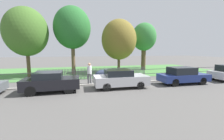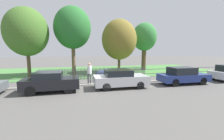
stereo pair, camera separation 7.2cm
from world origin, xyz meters
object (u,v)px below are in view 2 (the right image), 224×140
(parked_car_navy_estate, at_px, (120,78))
(tree_far_left, at_px, (144,37))
(parked_car_black_saloon, at_px, (51,81))
(covered_motorcycle, at_px, (105,74))
(pedestrian_near_fence, at_px, (89,72))
(tree_behind_motorcycle, at_px, (73,28))
(parked_car_red_compact, at_px, (183,76))
(tree_nearest_kerb, at_px, (27,32))
(tree_mid_park, at_px, (119,40))

(parked_car_navy_estate, height_order, tree_far_left, tree_far_left)
(parked_car_black_saloon, distance_m, parked_car_navy_estate, 4.99)
(parked_car_navy_estate, distance_m, covered_motorcycle, 2.99)
(parked_car_navy_estate, xyz_separation_m, pedestrian_near_fence, (-2.17, 1.85, 0.31))
(parked_car_black_saloon, distance_m, covered_motorcycle, 5.26)
(tree_behind_motorcycle, bearing_deg, covered_motorcycle, -58.86)
(parked_car_red_compact, distance_m, tree_nearest_kerb, 16.03)
(tree_nearest_kerb, distance_m, tree_mid_park, 10.51)
(covered_motorcycle, height_order, tree_mid_park, tree_mid_park)
(parked_car_navy_estate, height_order, tree_nearest_kerb, tree_nearest_kerb)
(parked_car_black_saloon, bearing_deg, pedestrian_near_fence, 33.09)
(parked_car_red_compact, bearing_deg, tree_nearest_kerb, 153.98)
(covered_motorcycle, xyz_separation_m, tree_far_left, (7.16, 6.61, 4.07))
(parked_car_navy_estate, bearing_deg, pedestrian_near_fence, 140.65)
(parked_car_navy_estate, relative_size, tree_nearest_kerb, 0.56)
(parked_car_black_saloon, bearing_deg, tree_mid_park, 47.19)
(tree_mid_park, bearing_deg, parked_car_navy_estate, -105.89)
(pedestrian_near_fence, bearing_deg, tree_far_left, 87.15)
(parked_car_navy_estate, relative_size, pedestrian_near_fence, 2.28)
(parked_car_navy_estate, bearing_deg, parked_car_red_compact, 0.34)
(parked_car_black_saloon, height_order, tree_mid_park, tree_mid_park)
(covered_motorcycle, bearing_deg, tree_mid_park, 58.76)
(parked_car_red_compact, bearing_deg, parked_car_black_saloon, -179.37)
(tree_behind_motorcycle, distance_m, tree_far_left, 10.25)
(parked_car_black_saloon, distance_m, tree_far_left, 15.49)
(covered_motorcycle, distance_m, tree_far_left, 10.56)
(covered_motorcycle, bearing_deg, tree_far_left, 41.52)
(parked_car_black_saloon, distance_m, tree_nearest_kerb, 8.70)
(parked_car_navy_estate, xyz_separation_m, parked_car_red_compact, (5.58, -0.08, 0.02))
(parked_car_red_compact, xyz_separation_m, tree_behind_motorcycle, (-9.09, 7.80, 4.74))
(pedestrian_near_fence, bearing_deg, tree_mid_park, 99.46)
(tree_nearest_kerb, xyz_separation_m, tree_mid_park, (10.46, 0.86, -0.56))
(tree_behind_motorcycle, xyz_separation_m, tree_mid_park, (5.75, 0.13, -1.24))
(covered_motorcycle, height_order, tree_far_left, tree_far_left)
(tree_mid_park, relative_size, tree_far_left, 1.00)
(parked_car_navy_estate, bearing_deg, tree_far_left, 56.68)
(parked_car_red_compact, xyz_separation_m, covered_motorcycle, (-6.20, 3.00, -0.07))
(covered_motorcycle, relative_size, tree_nearest_kerb, 0.26)
(parked_car_red_compact, xyz_separation_m, tree_far_left, (0.97, 9.62, 4.00))
(parked_car_black_saloon, relative_size, tree_behind_motorcycle, 0.47)
(parked_car_navy_estate, xyz_separation_m, tree_far_left, (6.55, 9.54, 4.01))
(tree_nearest_kerb, xyz_separation_m, tree_behind_motorcycle, (4.71, 0.73, 0.67))
(tree_nearest_kerb, distance_m, pedestrian_near_fence, 8.78)
(parked_car_navy_estate, bearing_deg, tree_behind_motorcycle, 115.62)
(tree_mid_park, distance_m, tree_far_left, 4.66)
(tree_mid_park, xyz_separation_m, pedestrian_near_fence, (-4.41, -5.99, -3.20))
(parked_car_red_compact, relative_size, tree_nearest_kerb, 0.58)
(tree_far_left, bearing_deg, parked_car_black_saloon, -140.45)
(tree_far_left, bearing_deg, covered_motorcycle, -137.29)
(covered_motorcycle, height_order, tree_nearest_kerb, tree_nearest_kerb)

